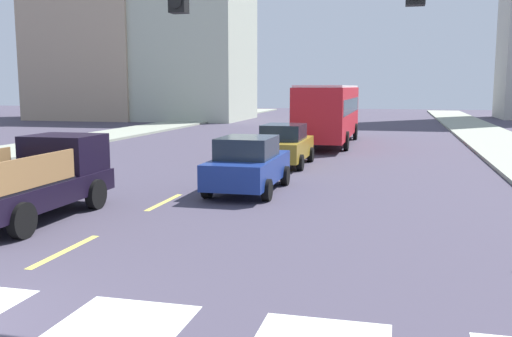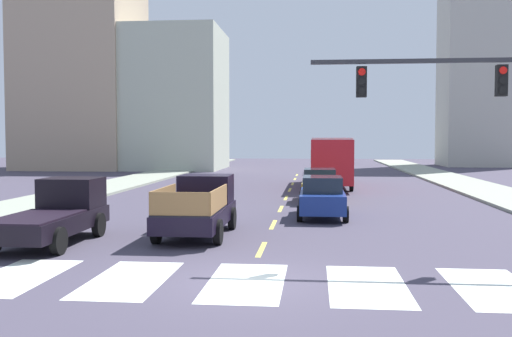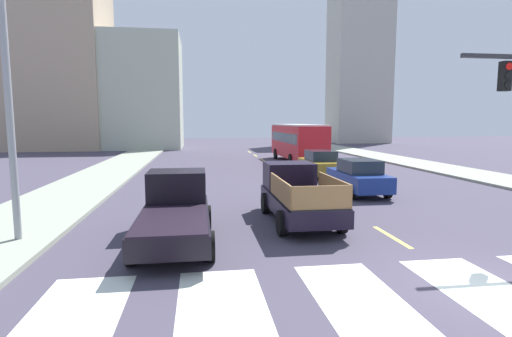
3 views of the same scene
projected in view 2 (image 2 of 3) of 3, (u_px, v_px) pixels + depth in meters
ground_plane at (246, 282)px, 13.50m from camera, size 160.00×160.00×0.00m
sidewalk_left at (67, 196)px, 32.58m from camera, size 3.98×110.00×0.15m
crosswalk_stripe_1 at (18, 276)px, 14.04m from camera, size 1.74×3.80×0.01m
crosswalk_stripe_2 at (130, 279)px, 13.77m from camera, size 1.74×3.80×0.01m
crosswalk_stripe_3 at (246, 282)px, 13.50m from camera, size 1.74×3.80×0.01m
crosswalk_stripe_4 at (367, 285)px, 13.23m from camera, size 1.74×3.80×0.01m
crosswalk_stripe_5 at (493, 288)px, 12.95m from camera, size 1.74×3.80×0.01m
lane_dash_0 at (261, 249)px, 17.47m from camera, size 0.16×2.40×0.01m
lane_dash_1 at (273, 225)px, 22.44m from camera, size 0.16×2.40×0.01m
lane_dash_2 at (281, 209)px, 27.41m from camera, size 0.16×2.40×0.01m
lane_dash_3 at (286, 198)px, 32.38m from camera, size 0.16×2.40×0.01m
lane_dash_4 at (290, 190)px, 37.35m from camera, size 0.16×2.40×0.01m
lane_dash_5 at (293, 184)px, 42.32m from camera, size 0.16×2.40×0.01m
lane_dash_6 at (295, 179)px, 47.28m from camera, size 0.16×2.40×0.01m
lane_dash_7 at (297, 175)px, 52.25m from camera, size 0.16×2.40×0.01m
pickup_stakebed at (199, 207)px, 20.26m from camera, size 2.18×5.20×1.96m
pickup_dark at (57, 213)px, 18.73m from camera, size 2.18×5.20×1.96m
city_bus at (330, 158)px, 39.45m from camera, size 2.72×10.80×3.32m
sedan_mid at (322, 197)px, 24.40m from camera, size 2.02×4.40×1.72m
sedan_near_right at (320, 185)px, 30.48m from camera, size 2.02×4.40×1.72m
tower_tall_centre at (82, 63)px, 63.15m from camera, size 11.31×11.75×22.78m
block_mid_left at (484, 33)px, 68.05m from camera, size 9.18×7.32×30.94m
block_mid_right at (174, 100)px, 62.11m from camera, size 10.34×10.56×14.60m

